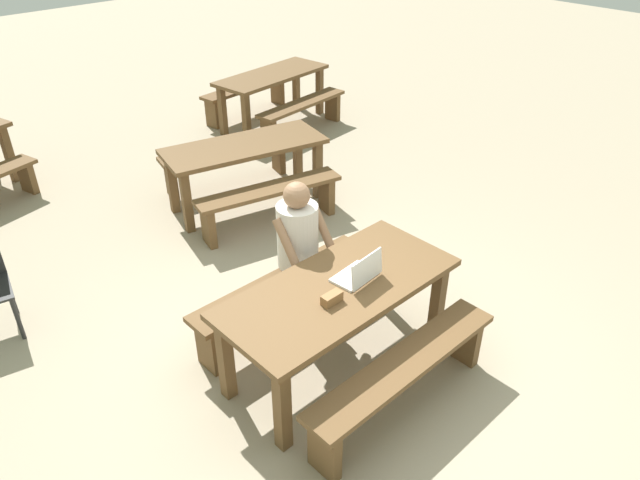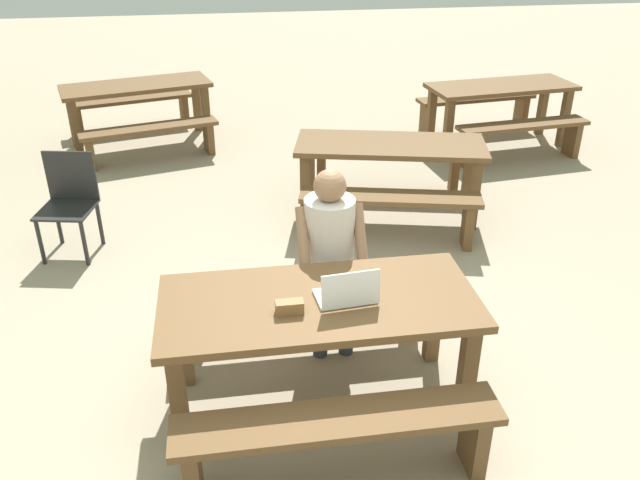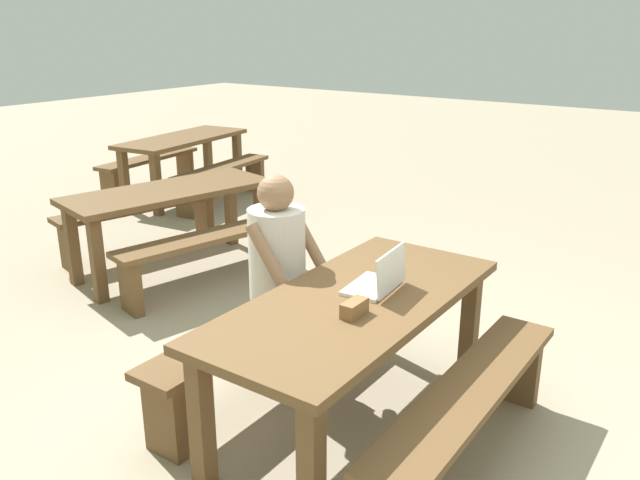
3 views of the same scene
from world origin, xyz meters
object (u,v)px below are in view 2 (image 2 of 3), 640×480
object	(u,v)px
small_pouch	(290,307)
picnic_table_rear	(137,94)
picnic_table_distant	(500,95)
laptop	(347,294)
plastic_chair	(69,201)
person_seated	(330,246)
picnic_table_front	(319,316)
picnic_table_mid	(390,155)

from	to	relation	value
small_pouch	picnic_table_rear	size ratio (longest dim) A/B	0.08
picnic_table_rear	picnic_table_distant	xyz separation A→B (m)	(4.39, -0.73, 0.00)
laptop	picnic_table_distant	distance (m)	5.17
plastic_chair	picnic_table_distant	distance (m)	5.16
small_pouch	plastic_chair	bearing A→B (deg)	124.45
person_seated	picnic_table_rear	size ratio (longest dim) A/B	0.69
laptop	small_pouch	distance (m)	0.34
picnic_table_front	laptop	size ratio (longest dim) A/B	5.15
picnic_table_front	picnic_table_distant	bearing A→B (deg)	56.11
picnic_table_distant	picnic_table_rear	bearing A→B (deg)	163.96
small_pouch	person_seated	xyz separation A→B (m)	(0.35, 0.73, -0.03)
person_seated	small_pouch	bearing A→B (deg)	-115.85
laptop	plastic_chair	distance (m)	3.09
person_seated	picnic_table_distant	distance (m)	4.61
small_pouch	plastic_chair	world-z (taller)	plastic_chair
laptop	picnic_table_distant	world-z (taller)	laptop
person_seated	picnic_table_distant	world-z (taller)	person_seated
picnic_table_mid	person_seated	bearing A→B (deg)	-101.68
plastic_chair	picnic_table_rear	xyz separation A→B (m)	(0.35, 2.76, 0.16)
small_pouch	laptop	bearing A→B (deg)	10.04
laptop	picnic_table_mid	xyz separation A→B (m)	(0.92, 2.62, -0.20)
laptop	plastic_chair	bearing A→B (deg)	-55.15
small_pouch	picnic_table_rear	xyz separation A→B (m)	(-1.30, 5.17, -0.17)
small_pouch	person_seated	world-z (taller)	person_seated
laptop	picnic_table_front	bearing A→B (deg)	-23.98
plastic_chair	picnic_table_mid	xyz separation A→B (m)	(2.91, 0.28, 0.15)
plastic_chair	small_pouch	bearing A→B (deg)	-44.04
laptop	person_seated	world-z (taller)	person_seated
plastic_chair	picnic_table_mid	size ratio (longest dim) A/B	0.47
picnic_table_rear	picnic_table_distant	size ratio (longest dim) A/B	1.02
picnic_table_mid	picnic_table_distant	xyz separation A→B (m)	(1.83, 1.75, 0.02)
laptop	person_seated	size ratio (longest dim) A/B	0.28
picnic_table_rear	laptop	bearing A→B (deg)	-86.96
picnic_table_front	plastic_chair	distance (m)	2.94
plastic_chair	person_seated	bearing A→B (deg)	-28.51
person_seated	picnic_table_mid	world-z (taller)	person_seated
picnic_table_front	picnic_table_distant	xyz separation A→B (m)	(2.90, 4.32, -0.02)
small_pouch	plastic_chair	distance (m)	2.94
small_pouch	picnic_table_mid	world-z (taller)	small_pouch
laptop	person_seated	distance (m)	0.67
laptop	small_pouch	xyz separation A→B (m)	(-0.34, -0.06, -0.02)
picnic_table_mid	small_pouch	bearing A→B (deg)	-101.93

